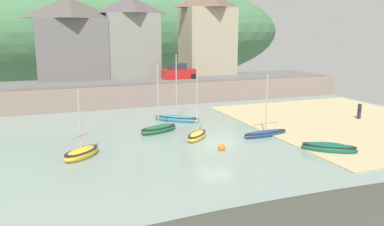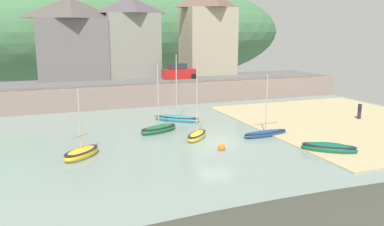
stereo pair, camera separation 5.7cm
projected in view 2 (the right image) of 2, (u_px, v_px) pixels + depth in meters
The scene contains 15 objects.
ground at pixel (310, 183), 21.71m from camera, with size 48.00×41.00×0.61m.
quay_seawall at pixel (154, 92), 45.81m from camera, with size 48.00×9.40×2.40m.
hillside_backdrop at pixel (90, 32), 78.12m from camera, with size 80.00×44.00×23.09m.
waterfront_building_left at pixel (71, 38), 48.78m from camera, with size 8.63×5.71×9.93m.
waterfront_building_centre at pixel (132, 36), 51.32m from camera, with size 6.89×5.35×10.18m.
waterfront_building_right at pixel (208, 31), 54.83m from camera, with size 6.93×5.96×11.49m.
sailboat_blue_trim at pixel (81, 153), 26.63m from camera, with size 3.16×3.18×4.85m.
motorboat_with_cabin at pixel (177, 118), 37.30m from camera, with size 4.17×3.80×6.38m.
sailboat_nearest_shore at pixel (265, 133), 31.96m from camera, with size 4.17×1.36×5.11m.
fishing_boat_green at pixel (197, 135), 31.14m from camera, with size 2.76×2.97×6.55m.
sailboat_far_left at pixel (329, 148), 27.75m from camera, with size 3.73×3.37×0.88m.
sailboat_white_hull at pixel (159, 129), 33.22m from camera, with size 3.78×2.51×5.86m.
parked_car_near_slipway at pixel (179, 72), 49.75m from camera, with size 4.18×1.92×1.95m.
person_on_slipway at pixel (360, 110), 37.62m from camera, with size 0.34×0.34×1.62m.
mooring_buoy at pixel (222, 148), 28.23m from camera, with size 0.54×0.54×0.54m.
Camera 2 is at (-11.80, -26.49, 8.33)m, focal length 37.21 mm.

